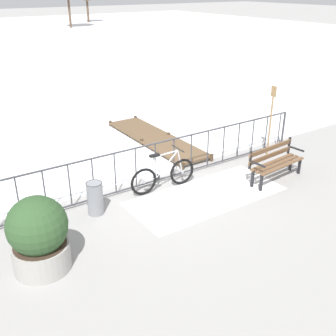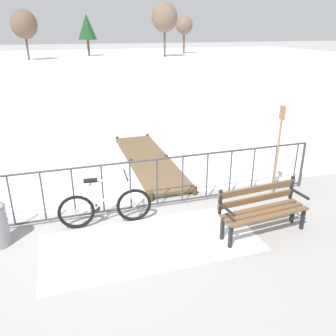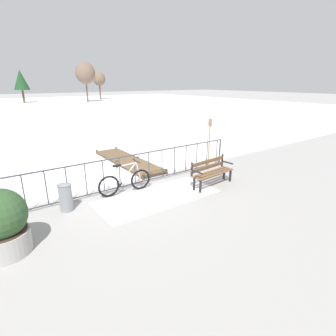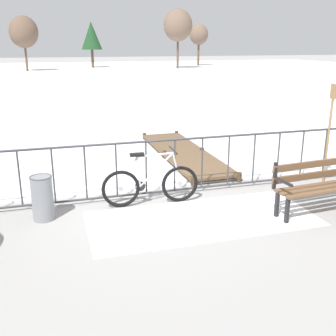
# 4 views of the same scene
# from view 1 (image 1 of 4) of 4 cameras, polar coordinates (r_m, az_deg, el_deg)

# --- Properties ---
(ground_plane) EXTENTS (160.00, 160.00, 0.00)m
(ground_plane) POSITION_cam_1_polar(r_m,az_deg,el_deg) (9.92, -1.76, -2.18)
(ground_plane) COLOR gray
(snow_patch) EXTENTS (3.67, 1.60, 0.01)m
(snow_patch) POSITION_cam_1_polar(r_m,az_deg,el_deg) (9.39, 5.48, -3.91)
(snow_patch) COLOR white
(snow_patch) RESTS_ON ground
(railing_fence) EXTENTS (9.06, 0.06, 1.07)m
(railing_fence) POSITION_cam_1_polar(r_m,az_deg,el_deg) (9.68, -1.80, 0.78)
(railing_fence) COLOR #38383D
(railing_fence) RESTS_ON ground
(bicycle_near_railing) EXTENTS (1.71, 0.52, 0.97)m
(bicycle_near_railing) POSITION_cam_1_polar(r_m,az_deg,el_deg) (9.48, -0.69, -1.01)
(bicycle_near_railing) COLOR black
(bicycle_near_railing) RESTS_ON ground
(park_bench) EXTENTS (1.64, 0.62, 0.89)m
(park_bench) POSITION_cam_1_polar(r_m,az_deg,el_deg) (10.28, 14.86, 1.11)
(park_bench) COLOR brown
(park_bench) RESTS_ON ground
(planter_with_shrub) EXTENTS (1.01, 1.01, 1.36)m
(planter_with_shrub) POSITION_cam_1_polar(r_m,az_deg,el_deg) (7.12, -17.84, -9.04)
(planter_with_shrub) COLOR #9E9B96
(planter_with_shrub) RESTS_ON ground
(trash_bin) EXTENTS (0.35, 0.35, 0.73)m
(trash_bin) POSITION_cam_1_polar(r_m,az_deg,el_deg) (8.62, -10.29, -4.19)
(trash_bin) COLOR gray
(trash_bin) RESTS_ON ground
(oar_upright) EXTENTS (0.04, 0.16, 1.98)m
(oar_upright) POSITION_cam_1_polar(r_m,az_deg,el_deg) (11.55, 14.36, 7.08)
(oar_upright) COLOR #937047
(oar_upright) RESTS_ON ground
(wooden_dock) EXTENTS (1.10, 4.32, 0.20)m
(wooden_dock) POSITION_cam_1_polar(r_m,az_deg,el_deg) (12.49, -1.78, 4.23)
(wooden_dock) COLOR brown
(wooden_dock) RESTS_ON ground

